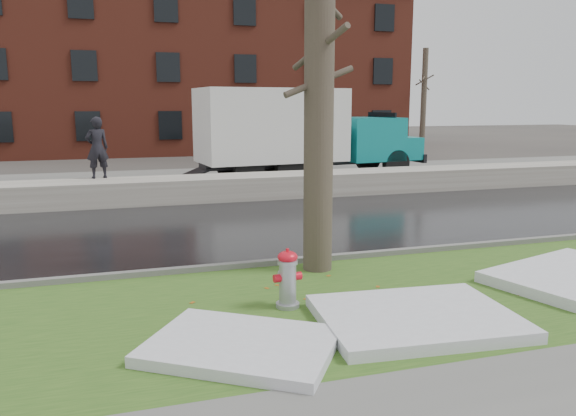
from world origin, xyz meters
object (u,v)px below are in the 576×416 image
object	(u,v)px
fire_hydrant	(287,276)
tree	(319,86)
box_truck	(298,132)
worker	(97,148)

from	to	relation	value
fire_hydrant	tree	size ratio (longest dim) A/B	0.14
box_truck	worker	xyz separation A→B (m)	(-7.51, -3.32, -0.21)
box_truck	worker	distance (m)	8.22
fire_hydrant	worker	distance (m)	10.92
tree	box_truck	world-z (taller)	tree
tree	worker	xyz separation A→B (m)	(-3.92, 8.77, -1.62)
fire_hydrant	tree	world-z (taller)	tree
fire_hydrant	tree	bearing A→B (deg)	52.65
fire_hydrant	box_truck	size ratio (longest dim) A/B	0.08
worker	tree	bearing A→B (deg)	98.92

